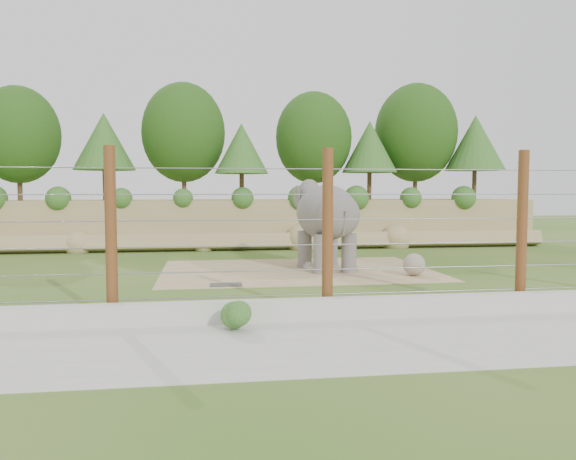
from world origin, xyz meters
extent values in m
plane|color=#36651B|center=(0.00, 0.00, 0.00)|extent=(90.00, 90.00, 0.00)
cube|color=#9D855C|center=(0.00, 13.00, 1.25)|extent=(30.00, 4.00, 2.50)
cube|color=#9D855C|center=(0.00, 10.70, 0.35)|extent=(30.00, 1.37, 1.07)
cylinder|color=#3F2B19|center=(-12.00, 12.00, 3.38)|extent=(0.24, 0.24, 1.75)
sphere|color=#1D4112|center=(-12.00, 12.00, 5.75)|extent=(4.00, 4.00, 4.00)
cylinder|color=#3F2B19|center=(-8.00, 12.50, 3.29)|extent=(0.24, 0.24, 1.58)
sphere|color=#1D4112|center=(-8.00, 12.50, 5.42)|extent=(3.60, 3.60, 3.60)
cylinder|color=#3F2B19|center=(-4.00, 13.00, 3.46)|extent=(0.24, 0.24, 1.92)
sphere|color=#1D4112|center=(-4.00, 13.00, 6.07)|extent=(4.40, 4.40, 4.40)
cylinder|color=#3F2B19|center=(-1.00, 11.80, 3.20)|extent=(0.24, 0.24, 1.40)
sphere|color=#1D4112|center=(-1.00, 11.80, 5.10)|extent=(3.20, 3.20, 3.20)
cylinder|color=#3F2B19|center=(3.00, 12.80, 3.41)|extent=(0.24, 0.24, 1.82)
sphere|color=#1D4112|center=(3.00, 12.80, 5.88)|extent=(4.16, 4.16, 4.16)
cylinder|color=#3F2B19|center=(6.00, 12.20, 3.25)|extent=(0.24, 0.24, 1.50)
sphere|color=#1D4112|center=(6.00, 12.20, 5.29)|extent=(3.44, 3.44, 3.44)
cylinder|color=#3F2B19|center=(9.00, 13.20, 3.51)|extent=(0.24, 0.24, 2.03)
sphere|color=#1D4112|center=(9.00, 13.20, 6.27)|extent=(4.64, 4.64, 4.64)
cylinder|color=#3F2B19|center=(12.00, 12.00, 3.32)|extent=(0.24, 0.24, 1.64)
sphere|color=#1D4112|center=(12.00, 12.00, 5.55)|extent=(3.76, 3.76, 3.76)
cube|color=#9D825B|center=(0.50, 3.00, 0.01)|extent=(10.00, 7.00, 0.02)
cube|color=#262628|center=(-2.27, 0.00, 0.04)|extent=(1.00, 0.60, 0.03)
sphere|color=gray|center=(4.32, 1.05, 0.41)|extent=(0.78, 0.78, 0.78)
cube|color=#B9B6AB|center=(0.00, -5.00, 0.25)|extent=(26.00, 0.35, 0.50)
cube|color=#B9B6AB|center=(0.00, -7.00, 0.01)|extent=(26.00, 4.00, 0.01)
cylinder|color=#563112|center=(-5.00, -4.50, 2.00)|extent=(0.26, 0.26, 4.00)
cylinder|color=#563112|center=(0.00, -4.50, 2.00)|extent=(0.26, 0.26, 4.00)
cylinder|color=#563112|center=(5.00, -4.50, 2.00)|extent=(0.26, 0.26, 4.00)
cylinder|color=gray|center=(0.00, -4.50, 0.50)|extent=(20.00, 0.02, 0.02)
cylinder|color=gray|center=(0.00, -4.50, 1.10)|extent=(20.00, 0.02, 0.02)
cylinder|color=gray|center=(0.00, -4.50, 1.70)|extent=(20.00, 0.02, 0.02)
cylinder|color=gray|center=(0.00, -4.50, 2.30)|extent=(20.00, 0.02, 0.02)
cylinder|color=gray|center=(0.00, -4.50, 2.90)|extent=(20.00, 0.02, 0.02)
cylinder|color=gray|center=(0.00, -4.50, 3.50)|extent=(20.00, 0.02, 0.02)
sphere|color=#235B1E|center=(-2.30, -5.80, 0.33)|extent=(0.65, 0.65, 0.65)
camera|label=1|loc=(-2.88, -17.57, 2.98)|focal=35.00mm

